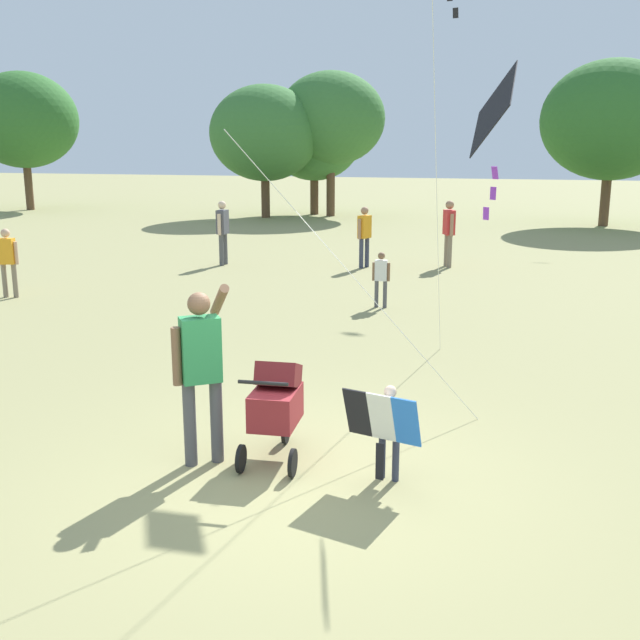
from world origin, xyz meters
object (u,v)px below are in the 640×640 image
(person_red_shirt, at_px, (381,275))
(person_kid_running, at_px, (364,232))
(child_with_butterfly_kite, at_px, (387,423))
(kite_adult_black, at_px, (490,118))
(person_adult_flyer, at_px, (201,362))
(person_sitting_far, at_px, (223,227))
(stroller, at_px, (276,402))
(person_back_turned, at_px, (449,228))
(person_couple_left, at_px, (8,257))

(person_red_shirt, bearing_deg, person_kid_running, 105.37)
(child_with_butterfly_kite, bearing_deg, kite_adult_black, 68.93)
(person_adult_flyer, height_order, person_sitting_far, person_adult_flyer)
(stroller, bearing_deg, person_back_turned, 87.52)
(person_adult_flyer, bearing_deg, person_back_turned, 84.61)
(stroller, distance_m, person_couple_left, 10.12)
(person_adult_flyer, distance_m, person_back_turned, 12.96)
(stroller, xyz_separation_m, person_back_turned, (0.55, 12.61, 0.39))
(person_kid_running, bearing_deg, person_couple_left, -138.73)
(person_adult_flyer, height_order, kite_adult_black, kite_adult_black)
(kite_adult_black, xyz_separation_m, person_sitting_far, (-7.05, 9.82, -2.43))
(stroller, bearing_deg, person_couple_left, 140.90)
(stroller, bearing_deg, person_sitting_far, 114.25)
(person_couple_left, height_order, person_kid_running, person_kid_running)
(child_with_butterfly_kite, xyz_separation_m, person_sitting_far, (-6.33, 11.69, 0.39))
(kite_adult_black, bearing_deg, person_back_turned, 97.03)
(person_sitting_far, bearing_deg, kite_adult_black, -54.33)
(person_kid_running, relative_size, person_back_turned, 0.91)
(person_kid_running, bearing_deg, person_red_shirt, -74.63)
(stroller, relative_size, person_kid_running, 0.71)
(stroller, height_order, person_back_turned, person_back_turned)
(person_adult_flyer, distance_m, person_kid_running, 12.27)
(person_couple_left, relative_size, person_back_turned, 0.84)
(child_with_butterfly_kite, height_order, person_adult_flyer, person_adult_flyer)
(person_couple_left, distance_m, person_back_turned, 10.46)
(child_with_butterfly_kite, xyz_separation_m, kite_adult_black, (0.72, 1.87, 2.82))
(person_sitting_far, distance_m, person_couple_left, 5.74)
(child_with_butterfly_kite, height_order, person_back_turned, person_back_turned)
(person_back_turned, bearing_deg, person_sitting_far, -168.40)
(kite_adult_black, relative_size, person_back_turned, 2.37)
(person_adult_flyer, height_order, person_back_turned, person_adult_flyer)
(person_kid_running, bearing_deg, person_adult_flyer, -86.07)
(person_adult_flyer, xyz_separation_m, kite_adult_black, (2.57, 1.91, 2.35))
(person_couple_left, relative_size, person_kid_running, 0.92)
(person_kid_running, xyz_separation_m, person_back_turned, (2.06, 0.66, 0.09))
(person_adult_flyer, relative_size, person_red_shirt, 1.69)
(person_red_shirt, distance_m, person_sitting_far, 6.38)
(kite_adult_black, distance_m, person_red_shirt, 6.73)
(person_red_shirt, relative_size, person_couple_left, 0.76)
(stroller, distance_m, person_sitting_far, 12.55)
(child_with_butterfly_kite, xyz_separation_m, person_red_shirt, (-1.43, 7.62, 0.05))
(person_red_shirt, xyz_separation_m, person_couple_left, (-7.60, -0.98, 0.20))
(person_red_shirt, bearing_deg, person_adult_flyer, -93.13)
(person_adult_flyer, relative_size, person_sitting_far, 1.11)
(person_sitting_far, bearing_deg, stroller, -65.75)
(person_red_shirt, xyz_separation_m, person_sitting_far, (-4.90, 4.08, 0.34))
(stroller, bearing_deg, kite_adult_black, 40.37)
(person_sitting_far, distance_m, person_kid_running, 3.67)
(person_red_shirt, relative_size, person_sitting_far, 0.65)
(child_with_butterfly_kite, bearing_deg, person_adult_flyer, -178.66)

